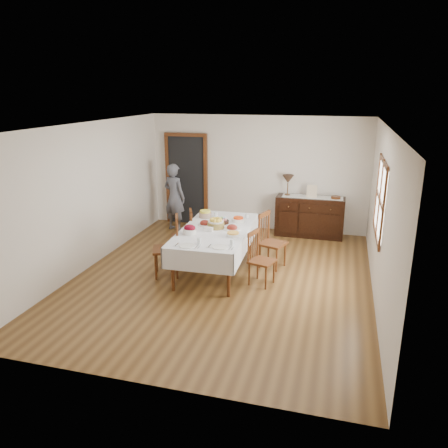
% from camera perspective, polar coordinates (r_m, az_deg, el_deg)
% --- Properties ---
extents(ground, '(6.00, 6.00, 0.00)m').
position_cam_1_polar(ground, '(7.66, -0.20, -7.02)').
color(ground, brown).
extents(room_shell, '(5.02, 6.02, 2.65)m').
position_cam_1_polar(room_shell, '(7.58, -0.42, 5.77)').
color(room_shell, white).
rests_on(room_shell, ground).
extents(dining_table, '(1.24, 2.33, 0.79)m').
position_cam_1_polar(dining_table, '(7.72, -1.13, -1.29)').
color(dining_table, silver).
rests_on(dining_table, ground).
extents(chair_left_near, '(0.58, 0.58, 1.07)m').
position_cam_1_polar(chair_left_near, '(7.64, -7.18, -2.85)').
color(chair_left_near, '#522912').
rests_on(chair_left_near, ground).
extents(chair_left_far, '(0.52, 0.52, 0.95)m').
position_cam_1_polar(chair_left_far, '(8.42, -5.17, -1.29)').
color(chair_left_far, '#522912').
rests_on(chair_left_far, ground).
extents(chair_right_near, '(0.47, 0.47, 0.91)m').
position_cam_1_polar(chair_right_near, '(7.30, 4.65, -4.41)').
color(chair_right_near, '#522912').
rests_on(chair_right_near, ground).
extents(chair_right_far, '(0.54, 0.54, 1.02)m').
position_cam_1_polar(chair_right_far, '(8.00, 6.06, -2.08)').
color(chair_right_far, '#522912').
rests_on(chair_right_far, ground).
extents(sideboard, '(1.48, 0.54, 0.89)m').
position_cam_1_polar(sideboard, '(9.85, 11.11, 0.97)').
color(sideboard, black).
rests_on(sideboard, ground).
extents(person, '(0.60, 0.48, 1.66)m').
position_cam_1_polar(person, '(10.06, -6.50, 3.78)').
color(person, '#51535E').
rests_on(person, ground).
extents(bread_basket, '(0.30, 0.30, 0.19)m').
position_cam_1_polar(bread_basket, '(7.71, -1.07, 0.06)').
color(bread_basket, olive).
rests_on(bread_basket, dining_table).
extents(egg_basket, '(0.28, 0.28, 0.11)m').
position_cam_1_polar(egg_basket, '(8.00, -0.34, 0.35)').
color(egg_basket, black).
rests_on(egg_basket, dining_table).
extents(ham_platter_a, '(0.27, 0.27, 0.11)m').
position_cam_1_polar(ham_platter_a, '(7.90, -2.51, 0.07)').
color(ham_platter_a, white).
rests_on(ham_platter_a, dining_table).
extents(ham_platter_b, '(0.30, 0.30, 0.11)m').
position_cam_1_polar(ham_platter_b, '(7.65, 1.06, -0.52)').
color(ham_platter_b, white).
rests_on(ham_platter_b, dining_table).
extents(beet_bowl, '(0.23, 0.23, 0.16)m').
position_cam_1_polar(beet_bowl, '(7.43, -4.50, -0.76)').
color(beet_bowl, white).
rests_on(beet_bowl, dining_table).
extents(carrot_bowl, '(0.24, 0.24, 0.09)m').
position_cam_1_polar(carrot_bowl, '(8.10, 1.88, 0.57)').
color(carrot_bowl, white).
rests_on(carrot_bowl, dining_table).
extents(pineapple_bowl, '(0.24, 0.24, 0.14)m').
position_cam_1_polar(pineapple_bowl, '(8.37, -2.47, 1.30)').
color(pineapple_bowl, tan).
rests_on(pineapple_bowl, dining_table).
extents(casserole_dish, '(0.22, 0.22, 0.07)m').
position_cam_1_polar(casserole_dish, '(7.29, 1.18, -1.35)').
color(casserole_dish, white).
rests_on(casserole_dish, dining_table).
extents(butter_dish, '(0.14, 0.09, 0.07)m').
position_cam_1_polar(butter_dish, '(7.56, -2.01, -0.69)').
color(butter_dish, white).
rests_on(butter_dish, dining_table).
extents(setting_left, '(0.42, 0.31, 0.10)m').
position_cam_1_polar(setting_left, '(6.90, -4.37, -2.63)').
color(setting_left, white).
rests_on(setting_left, dining_table).
extents(setting_right, '(0.42, 0.31, 0.10)m').
position_cam_1_polar(setting_right, '(6.82, -0.03, -2.80)').
color(setting_right, white).
rests_on(setting_right, dining_table).
extents(glass_far_a, '(0.07, 0.07, 0.10)m').
position_cam_1_polar(glass_far_a, '(8.36, -1.10, 1.20)').
color(glass_far_a, white).
rests_on(glass_far_a, dining_table).
extents(glass_far_b, '(0.07, 0.07, 0.09)m').
position_cam_1_polar(glass_far_b, '(8.32, 3.03, 1.05)').
color(glass_far_b, white).
rests_on(glass_far_b, dining_table).
extents(runner, '(1.30, 0.35, 0.01)m').
position_cam_1_polar(runner, '(9.75, 11.48, 3.49)').
color(runner, silver).
rests_on(runner, sideboard).
extents(table_lamp, '(0.26, 0.26, 0.46)m').
position_cam_1_polar(table_lamp, '(9.73, 8.36, 5.75)').
color(table_lamp, brown).
rests_on(table_lamp, sideboard).
extents(picture_frame, '(0.22, 0.08, 0.28)m').
position_cam_1_polar(picture_frame, '(9.64, 11.41, 4.18)').
color(picture_frame, beige).
rests_on(picture_frame, sideboard).
extents(deco_bowl, '(0.20, 0.20, 0.06)m').
position_cam_1_polar(deco_bowl, '(9.68, 14.39, 3.35)').
color(deco_bowl, '#522912').
rests_on(deco_bowl, sideboard).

